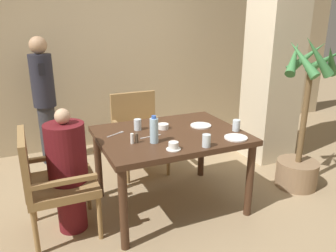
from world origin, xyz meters
TOP-DOWN VIEW (x-y plane):
  - ground_plane at (0.00, 0.00)m, footprint 16.00×16.00m
  - wall_back at (0.00, 1.96)m, footprint 8.00×0.06m
  - pillar_stone at (1.66, 0.61)m, footprint 0.53×0.53m
  - dining_table at (0.00, 0.00)m, footprint 1.30×1.01m
  - chair_left_side at (-1.07, 0.00)m, footprint 0.55×0.55m
  - diner_in_left_chair at (-0.92, 0.00)m, footprint 0.32×0.32m
  - chair_far_side at (0.00, 0.92)m, footprint 0.55×0.55m
  - standing_host at (-0.97, 1.55)m, footprint 0.26×0.30m
  - potted_palm at (1.41, -0.20)m, footprint 0.57×0.58m
  - plate_main_left at (0.46, -0.36)m, footprint 0.20×0.20m
  - plate_main_right at (0.35, 0.06)m, footprint 0.20×0.20m
  - teacup_with_saucer at (-0.14, -0.38)m, footprint 0.12×0.12m
  - bowl_small at (-0.01, 0.13)m, footprint 0.10×0.10m
  - water_bottle at (-0.22, -0.17)m, footprint 0.07×0.07m
  - glass_tall_near at (-0.25, 0.20)m, footprint 0.07×0.07m
  - glass_tall_mid at (0.13, -0.43)m, footprint 0.07×0.07m
  - glass_tall_far at (0.58, -0.19)m, footprint 0.07×0.07m
  - salt_shaker at (-0.40, -0.12)m, footprint 0.03×0.03m
  - pepper_shaker at (-0.36, -0.12)m, footprint 0.03×0.03m
  - fork_beside_plate at (-0.45, 0.17)m, footprint 0.17×0.10m
  - knife_beside_plate at (-0.19, -0.03)m, footprint 0.20×0.04m

SIDE VIEW (x-z plane):
  - ground_plane at x=0.00m, z-range 0.00..0.00m
  - chair_left_side at x=-1.07m, z-range 0.05..0.95m
  - chair_far_side at x=0.00m, z-range 0.05..0.95m
  - potted_palm at x=1.41m, z-range -0.26..1.35m
  - diner_in_left_chair at x=-0.92m, z-range 0.02..1.09m
  - dining_table at x=0.00m, z-range 0.28..1.03m
  - fork_beside_plate at x=-0.45m, z-range 0.75..0.75m
  - knife_beside_plate at x=-0.19m, z-range 0.75..0.75m
  - plate_main_left at x=0.46m, z-range 0.75..0.76m
  - plate_main_right at x=0.35m, z-range 0.75..0.76m
  - bowl_small at x=-0.01m, z-range 0.75..0.80m
  - teacup_with_saucer at x=-0.14m, z-range 0.74..0.81m
  - pepper_shaker at x=-0.36m, z-range 0.75..0.83m
  - salt_shaker at x=-0.40m, z-range 0.75..0.84m
  - glass_tall_near at x=-0.25m, z-range 0.75..0.85m
  - glass_tall_mid at x=0.13m, z-range 0.75..0.85m
  - glass_tall_far at x=0.58m, z-range 0.75..0.85m
  - standing_host at x=-0.97m, z-range 0.06..1.61m
  - water_bottle at x=-0.22m, z-range 0.74..0.97m
  - pillar_stone at x=1.66m, z-range 0.00..2.70m
  - wall_back at x=0.00m, z-range 0.00..2.80m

